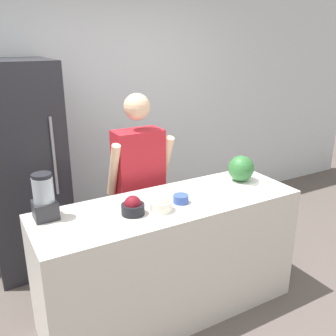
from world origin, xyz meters
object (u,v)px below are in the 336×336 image
watermelon (241,168)px  blender (44,198)px  bowl_cream (161,204)px  bowl_small_blue (181,199)px  refrigerator (24,169)px  person (139,188)px  bowl_cherries (133,207)px

watermelon → blender: bearing=175.5°
bowl_cream → bowl_small_blue: bowl_cream is taller
refrigerator → person: size_ratio=1.15×
refrigerator → bowl_cherries: size_ratio=12.05×
watermelon → bowl_cherries: size_ratio=1.34×
watermelon → bowl_cream: 0.84m
person → bowl_small_blue: size_ratio=14.77×
bowl_cherries → bowl_cream: (0.19, -0.05, -0.00)m
watermelon → bowl_small_blue: size_ratio=1.89×
bowl_cherries → person: bearing=61.3°
refrigerator → bowl_cherries: refrigerator is taller
refrigerator → watermelon: (1.49, -1.19, 0.11)m
bowl_cherries → bowl_small_blue: 0.37m
person → bowl_cream: bearing=-102.3°
bowl_small_blue → blender: bearing=165.9°
person → bowl_small_blue: bearing=-85.6°
watermelon → bowl_small_blue: 0.65m
watermelon → bowl_cherries: (-1.01, -0.10, -0.07)m
person → bowl_cream: (-0.14, -0.64, 0.14)m
refrigerator → bowl_small_blue: bearing=-56.5°
bowl_small_blue → watermelon: bearing=9.4°
person → bowl_cherries: bearing=-118.7°
watermelon → refrigerator: bearing=141.5°
watermelon → blender: blender is taller
refrigerator → bowl_small_blue: (0.85, -1.29, 0.02)m
person → watermelon: (0.68, -0.50, 0.21)m
bowl_cream → blender: 0.76m
person → bowl_cherries: 0.70m
bowl_small_blue → person: bearing=94.4°
bowl_cream → bowl_small_blue: size_ratio=1.38×
person → bowl_cream: person is taller
bowl_cherries → refrigerator: bearing=110.5°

